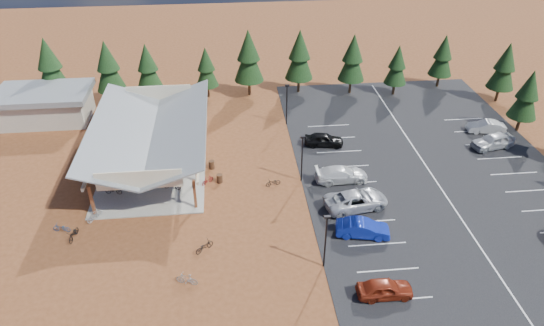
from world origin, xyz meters
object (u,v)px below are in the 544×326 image
Objects in this scene: outbuilding at (45,105)px; car_3 at (341,174)px; car_2 at (356,200)px; car_8 at (493,141)px; car_0 at (385,289)px; lamp_post_1 at (302,155)px; lamp_post_2 at (287,102)px; car_9 at (486,127)px; bike_pavilion at (151,130)px; trash_bin_0 at (220,178)px; bike_12 at (204,246)px; bike_0 at (113,190)px; bike_1 at (127,178)px; bike_9 at (94,215)px; car_4 at (324,140)px; bike_7 at (186,129)px; bike_2 at (146,157)px; bike_5 at (173,175)px; bike_13 at (187,279)px; bike_16 at (273,182)px; bike_3 at (139,132)px; trash_bin_1 at (212,165)px; lamp_post_0 at (326,238)px; bike_6 at (189,145)px; bike_10 at (62,228)px; bike_8 at (74,234)px; car_1 at (363,228)px; bike_15 at (208,180)px; bike_4 at (172,185)px.

outbuilding is 36.88m from car_3.
car_2 is 19.94m from car_8.
car_0 is at bearing -54.41° from car_8.
lamp_post_1 is 1.00× the size of lamp_post_2.
car_9 is (23.05, -4.37, -2.23)m from lamp_post_2.
bike_pavilion reaches higher than car_9.
trash_bin_0 is at bearing 84.50° from car_3.
car_8 is (31.67, 13.46, 0.41)m from bike_12.
bike_12 is at bearing -122.86° from bike_0.
bike_9 is at bearing 172.18° from bike_1.
car_4 is at bearing -118.54° from bike_9.
bike_2 is at bearing 130.12° from bike_7.
bike_5 is 14.23m from bike_13.
bike_pavilion is at bearing -130.34° from bike_16.
bike_16 is at bearing -140.96° from bike_3.
lamp_post_1 is at bearing 31.77° from car_2.
bike_0 is at bearing -57.27° from outbuilding.
trash_bin_1 is 8.52m from bike_1.
bike_6 is (-11.44, 19.13, -2.42)m from lamp_post_0.
bike_pavilion is 6.91m from bike_3.
car_0 is 10.64m from car_2.
bike_6 is at bearing 42.58° from car_2.
lamp_post_1 reaches higher than bike_0.
bike_10 is 12.93m from bike_12.
bike_3 is 0.89× the size of bike_8.
bike_5 is at bearing 160.00° from bike_7.
bike_2 is 4.87m from bike_6.
lamp_post_2 is at bearing -56.43° from bike_5.
outbuilding is at bearing -28.37° from bike_9.
car_3 is at bearing -134.56° from bike_9.
car_8 is at bearing 136.22° from bike_13.
car_3 reaches higher than car_4.
lamp_post_0 reaches higher than bike_3.
car_0 is at bearing -10.76° from bike_8.
bike_0 is 14.43m from bike_13.
bike_13 is at bearing -23.12° from bike_8.
car_8 reaches higher than bike_13.
car_0 is 6.74m from car_1.
bike_pavilion is at bearing 73.07° from car_3.
bike_2 is 22.62m from car_2.
lamp_post_0 is 15.15m from trash_bin_0.
bike_3 is (11.64, -5.37, -1.44)m from outbuilding.
car_9 is (32.41, 7.29, 0.29)m from bike_15.
trash_bin_1 is at bearing 58.59° from car_1.
bike_6 is 0.99× the size of bike_13.
bike_4 is at bearing 88.66° from car_3.
lamp_post_1 is 3.31× the size of bike_10.
car_1 reaches higher than bike_9.
trash_bin_1 is at bearing 160.80° from lamp_post_1.
bike_5 is 8.56m from bike_9.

